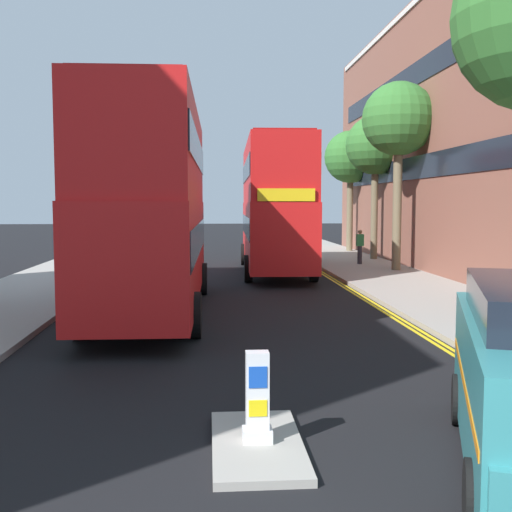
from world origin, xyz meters
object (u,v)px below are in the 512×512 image
(pedestrian_far, at_px, (360,246))
(keep_left_bollard, at_px, (257,400))
(double_decker_bus_away, at_px, (152,202))
(double_decker_bus_oncoming, at_px, (275,203))

(pedestrian_far, bearing_deg, keep_left_bollard, -107.00)
(keep_left_bollard, xyz_separation_m, pedestrian_far, (6.57, 21.49, 0.38))
(keep_left_bollard, distance_m, pedestrian_far, 22.47)
(double_decker_bus_away, distance_m, double_decker_bus_oncoming, 10.63)
(double_decker_bus_away, bearing_deg, pedestrian_far, 53.61)
(double_decker_bus_oncoming, relative_size, pedestrian_far, 6.72)
(double_decker_bus_away, bearing_deg, double_decker_bus_oncoming, 65.65)
(keep_left_bollard, bearing_deg, double_decker_bus_away, 102.12)
(keep_left_bollard, relative_size, pedestrian_far, 0.69)
(double_decker_bus_away, xyz_separation_m, double_decker_bus_oncoming, (4.38, 9.69, 0.00))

